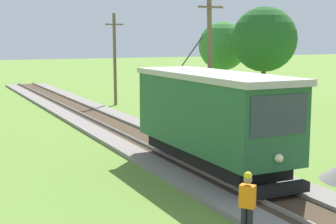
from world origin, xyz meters
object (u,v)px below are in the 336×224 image
at_px(red_tram, 212,116).
at_px(tree_left_far, 264,39).
at_px(utility_pole_mid, 210,63).
at_px(track_worker, 247,203).
at_px(tree_right_near, 223,46).
at_px(utility_pole_far, 115,58).

bearing_deg(red_tram, tree_left_far, 47.26).
bearing_deg(tree_left_far, red_tram, -132.74).
relative_size(utility_pole_mid, track_worker, 4.22).
distance_m(red_tram, tree_right_near, 21.42).
xyz_separation_m(track_worker, tree_right_near, (14.05, 23.84, 3.50)).
bearing_deg(utility_pole_far, tree_left_far, -42.26).
distance_m(red_tram, tree_left_far, 17.44).
height_order(red_tram, tree_left_far, tree_left_far).
bearing_deg(red_tram, utility_pole_far, 80.48).
height_order(tree_right_near, tree_left_far, tree_left_far).
relative_size(track_worker, tree_right_near, 0.28).
distance_m(utility_pole_mid, utility_pole_far, 14.26).
distance_m(utility_pole_far, track_worker, 26.92).
relative_size(utility_pole_far, tree_right_near, 1.09).
relative_size(utility_pole_mid, tree_right_near, 1.17).
bearing_deg(track_worker, utility_pole_mid, -151.82).
xyz_separation_m(utility_pole_far, track_worker, (-5.86, -26.14, -2.59)).
bearing_deg(red_tram, utility_pole_mid, 60.24).
relative_size(red_tram, tree_right_near, 1.33).
xyz_separation_m(red_tram, track_worker, (-2.47, -5.96, -1.21)).
height_order(red_tram, utility_pole_far, utility_pole_far).
bearing_deg(tree_left_far, utility_pole_mid, -141.00).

